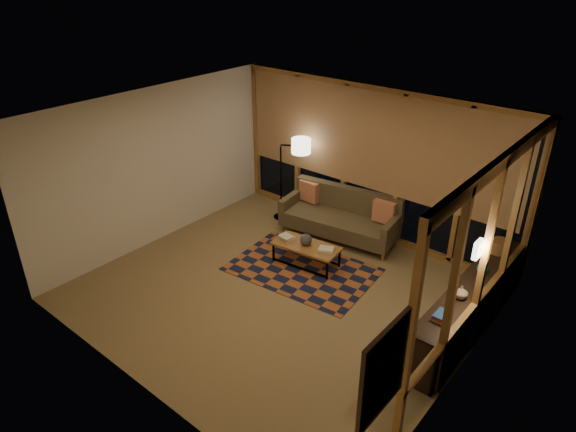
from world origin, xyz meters
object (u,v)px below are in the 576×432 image
Objects in this scene: sofa at (340,216)px; coffee_table at (306,255)px; bookshelf at (469,305)px; floor_lamp at (281,179)px.

sofa is 1.88× the size of coffee_table.
coffee_table is 0.37× the size of bookshelf.
sofa is 1.37m from floor_lamp.
coffee_table is at bearing -177.10° from bookshelf.
sofa is 1.28× the size of floor_lamp.
bookshelf is (2.67, 0.14, 0.19)m from coffee_table.
coffee_table is 1.86m from floor_lamp.
sofa is at bearing 88.11° from coffee_table.
bookshelf is (2.77, -0.97, -0.05)m from sofa.
sofa is 1.13m from coffee_table.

